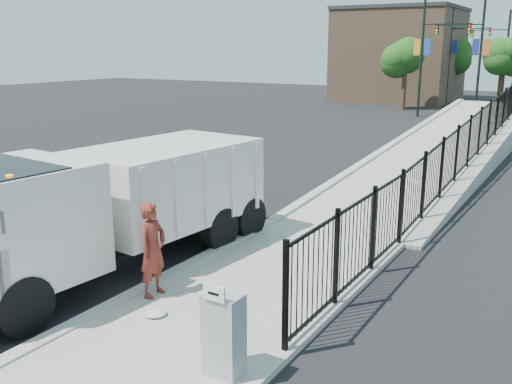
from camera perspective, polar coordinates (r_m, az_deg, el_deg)
The scene contains 18 objects.
ground at distance 12.74m, azimuth -7.13°, elevation -7.92°, with size 120.00×120.00×0.00m, color black.
sidewalk at distance 10.21m, azimuth -5.42°, elevation -13.38°, with size 3.55×12.00×0.12m, color #9E998E.
curb at distance 11.34m, azimuth -13.44°, elevation -10.68°, with size 0.30×12.00×0.16m, color #ADAAA3.
ramp at distance 26.22m, azimuth 18.84°, elevation 2.98°, with size 3.95×24.00×1.70m, color #9E998E.
iron_fence at distance 21.93m, azimuth 20.40°, elevation 3.16°, with size 0.10×28.00×1.80m, color black.
truck at distance 12.66m, azimuth -14.74°, elevation -0.99°, with size 3.33×8.30×2.77m.
worker at distance 11.08m, azimuth -10.30°, elevation -5.68°, with size 0.68×0.45×1.86m, color maroon.
utility_cabinet at distance 8.53m, azimuth -3.24°, elevation -14.05°, with size 0.55×0.40×1.25m, color gray.
arrow_sign at distance 8.04m, azimuth -4.21°, elevation -10.07°, with size 0.35×0.04×0.22m, color white.
debris at distance 10.59m, azimuth -10.00°, elevation -11.82°, with size 0.39×0.39×0.10m, color silver.
light_pole_0 at distance 42.07m, azimuth 16.65°, elevation 13.12°, with size 3.78×0.22×8.00m.
light_pole_1 at distance 43.22m, azimuth 21.12°, elevation 12.79°, with size 3.78×0.22×8.00m.
light_pole_2 at distance 52.34m, azimuth 19.14°, elevation 13.05°, with size 3.77×0.22×8.00m.
light_pole_3 at distance 56.83m, azimuth 23.45°, elevation 12.71°, with size 3.77×0.22×8.00m.
tree_0 at distance 46.54m, azimuth 14.75°, elevation 12.79°, with size 2.79×2.79×5.39m.
tree_1 at distance 49.41m, azimuth 23.46°, elevation 12.13°, with size 2.37×2.37×5.18m.
tree_2 at distance 56.66m, azimuth 19.25°, elevation 12.67°, with size 3.04×3.04×5.52m.
building at distance 55.71m, azimuth 14.14°, elevation 13.05°, with size 10.00×10.00×8.00m, color #8C664C.
Camera 1 is at (7.34, -9.25, 4.79)m, focal length 40.00 mm.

